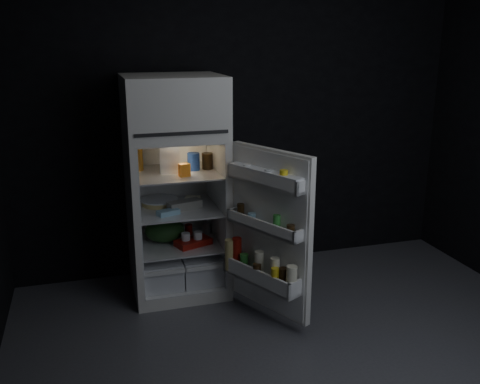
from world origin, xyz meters
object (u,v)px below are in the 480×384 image
object	(u,v)px
refrigerator	(175,179)
milk_jug	(169,158)
egg_carton	(185,205)
fridge_door	(267,234)
yogurt_tray	(193,242)

from	to	relation	value
refrigerator	milk_jug	bearing A→B (deg)	-138.22
milk_jug	egg_carton	bearing A→B (deg)	-21.15
refrigerator	fridge_door	bearing A→B (deg)	-52.81
refrigerator	yogurt_tray	world-z (taller)	refrigerator
fridge_door	yogurt_tray	world-z (taller)	fridge_door
milk_jug	egg_carton	size ratio (longest dim) A/B	0.88
fridge_door	yogurt_tray	xyz separation A→B (m)	(-0.43, 0.58, -0.23)
refrigerator	egg_carton	bearing A→B (deg)	-60.84
refrigerator	yogurt_tray	xyz separation A→B (m)	(0.11, -0.14, -0.50)
yogurt_tray	milk_jug	bearing A→B (deg)	129.04
egg_carton	yogurt_tray	world-z (taller)	egg_carton
fridge_door	refrigerator	bearing A→B (deg)	127.19
egg_carton	yogurt_tray	bearing A→B (deg)	-52.15
refrigerator	egg_carton	distance (m)	0.22
milk_jug	yogurt_tray	distance (m)	0.72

